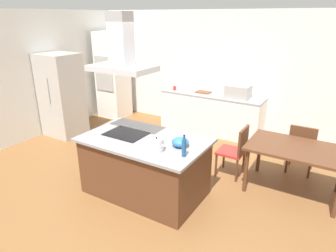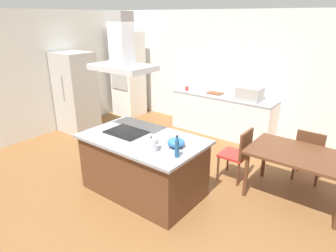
# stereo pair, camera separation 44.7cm
# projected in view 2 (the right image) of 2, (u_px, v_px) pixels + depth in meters

# --- Properties ---
(ground) EXTENTS (16.00, 16.00, 0.00)m
(ground) POSITION_uv_depth(u_px,v_px,m) (196.00, 156.00, 5.74)
(ground) COLOR brown
(wall_back) EXTENTS (7.20, 0.10, 2.70)m
(wall_back) POSITION_uv_depth(u_px,v_px,m) (240.00, 74.00, 6.56)
(wall_back) COLOR white
(wall_back) RESTS_ON ground
(wall_left) EXTENTS (0.10, 8.80, 2.70)m
(wall_left) POSITION_uv_depth(u_px,v_px,m) (61.00, 71.00, 6.86)
(wall_left) COLOR white
(wall_left) RESTS_ON ground
(kitchen_island) EXTENTS (1.82, 1.11, 0.90)m
(kitchen_island) POSITION_uv_depth(u_px,v_px,m) (143.00, 165.00, 4.47)
(kitchen_island) COLOR #59331E
(kitchen_island) RESTS_ON ground
(cooktop) EXTENTS (0.60, 0.44, 0.01)m
(cooktop) POSITION_uv_depth(u_px,v_px,m) (126.00, 132.00, 4.50)
(cooktop) COLOR black
(cooktop) RESTS_ON kitchen_island
(tea_kettle) EXTENTS (0.24, 0.19, 0.20)m
(tea_kettle) POSITION_uv_depth(u_px,v_px,m) (151.00, 144.00, 3.89)
(tea_kettle) COLOR silver
(tea_kettle) RESTS_ON kitchen_island
(olive_oil_bottle) EXTENTS (0.06, 0.06, 0.29)m
(olive_oil_bottle) POSITION_uv_depth(u_px,v_px,m) (177.00, 148.00, 3.69)
(olive_oil_bottle) COLOR navy
(olive_oil_bottle) RESTS_ON kitchen_island
(mixing_bowl) EXTENTS (0.24, 0.24, 0.13)m
(mixing_bowl) POSITION_uv_depth(u_px,v_px,m) (176.00, 142.00, 3.99)
(mixing_bowl) COLOR #2D6BB7
(mixing_bowl) RESTS_ON kitchen_island
(back_counter) EXTENTS (2.34, 0.62, 0.90)m
(back_counter) POSITION_uv_depth(u_px,v_px,m) (222.00, 115.00, 6.71)
(back_counter) COLOR white
(back_counter) RESTS_ON ground
(countertop_microwave) EXTENTS (0.50, 0.38, 0.28)m
(countertop_microwave) POSITION_uv_depth(u_px,v_px,m) (250.00, 94.00, 6.16)
(countertop_microwave) COLOR #B2AFAA
(countertop_microwave) RESTS_ON back_counter
(coffee_mug_red) EXTENTS (0.08, 0.08, 0.09)m
(coffee_mug_red) POSITION_uv_depth(u_px,v_px,m) (187.00, 88.00, 7.01)
(coffee_mug_red) COLOR red
(coffee_mug_red) RESTS_ON back_counter
(cutting_board) EXTENTS (0.34, 0.24, 0.02)m
(cutting_board) POSITION_uv_depth(u_px,v_px,m) (215.00, 93.00, 6.72)
(cutting_board) COLOR brown
(cutting_board) RESTS_ON back_counter
(wall_oven_stack) EXTENTS (0.70, 0.66, 2.20)m
(wall_oven_stack) POSITION_uv_depth(u_px,v_px,m) (128.00, 74.00, 7.85)
(wall_oven_stack) COLOR white
(wall_oven_stack) RESTS_ON ground
(refrigerator) EXTENTS (0.80, 0.73, 1.82)m
(refrigerator) POSITION_uv_depth(u_px,v_px,m) (76.00, 93.00, 6.76)
(refrigerator) COLOR #B2AFAA
(refrigerator) RESTS_ON ground
(dining_table) EXTENTS (1.40, 0.90, 0.75)m
(dining_table) POSITION_uv_depth(u_px,v_px,m) (300.00, 159.00, 4.19)
(dining_table) COLOR #59331E
(dining_table) RESTS_ON ground
(chair_at_left_end) EXTENTS (0.42, 0.42, 0.89)m
(chair_at_left_end) POSITION_uv_depth(u_px,v_px,m) (239.00, 152.00, 4.77)
(chair_at_left_end) COLOR red
(chair_at_left_end) RESTS_ON ground
(chair_facing_back_wall) EXTENTS (0.42, 0.42, 0.89)m
(chair_facing_back_wall) POSITION_uv_depth(u_px,v_px,m) (310.00, 152.00, 4.74)
(chair_facing_back_wall) COLOR red
(chair_facing_back_wall) RESTS_ON ground
(range_hood) EXTENTS (0.90, 0.55, 0.78)m
(range_hood) POSITION_uv_depth(u_px,v_px,m) (122.00, 52.00, 4.08)
(range_hood) COLOR #ADADB2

